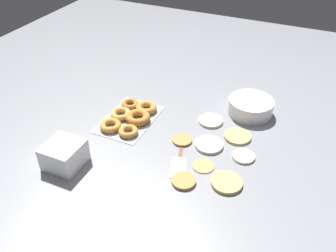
{
  "coord_description": "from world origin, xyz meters",
  "views": [
    {
      "loc": [
        1.06,
        0.41,
        0.92
      ],
      "look_at": [
        -0.02,
        -0.07,
        0.04
      ],
      "focal_mm": 38.0,
      "sensor_mm": 36.0,
      "label": 1
    }
  ],
  "objects_px": {
    "donut_tray": "(130,117)",
    "container_stack": "(64,155)",
    "pancake_4": "(237,136)",
    "pancake_5": "(211,121)",
    "batter_bowl": "(251,107)",
    "pancake_2": "(209,145)",
    "pancake_6": "(243,156)",
    "pancake_0": "(227,183)",
    "pancake_1": "(184,181)",
    "spatula": "(179,162)",
    "pancake_3": "(181,140)",
    "pancake_7": "(203,165)"
  },
  "relations": [
    {
      "from": "donut_tray",
      "to": "container_stack",
      "type": "bearing_deg",
      "value": -12.68
    },
    {
      "from": "pancake_4",
      "to": "pancake_5",
      "type": "xyz_separation_m",
      "value": [
        -0.06,
        -0.14,
        0.0
      ]
    },
    {
      "from": "donut_tray",
      "to": "batter_bowl",
      "type": "bearing_deg",
      "value": 119.93
    },
    {
      "from": "pancake_2",
      "to": "pancake_6",
      "type": "relative_size",
      "value": 1.3
    },
    {
      "from": "pancake_0",
      "to": "pancake_1",
      "type": "height_order",
      "value": "same"
    },
    {
      "from": "pancake_5",
      "to": "container_stack",
      "type": "bearing_deg",
      "value": -40.0
    },
    {
      "from": "pancake_1",
      "to": "pancake_5",
      "type": "xyz_separation_m",
      "value": [
        -0.39,
        -0.03,
        -0.0
      ]
    },
    {
      "from": "donut_tray",
      "to": "spatula",
      "type": "relative_size",
      "value": 1.16
    },
    {
      "from": "pancake_1",
      "to": "batter_bowl",
      "type": "bearing_deg",
      "value": 168.42
    },
    {
      "from": "pancake_3",
      "to": "pancake_5",
      "type": "distance_m",
      "value": 0.19
    },
    {
      "from": "pancake_5",
      "to": "container_stack",
      "type": "distance_m",
      "value": 0.64
    },
    {
      "from": "pancake_6",
      "to": "pancake_2",
      "type": "bearing_deg",
      "value": -94.17
    },
    {
      "from": "pancake_1",
      "to": "spatula",
      "type": "relative_size",
      "value": 0.33
    },
    {
      "from": "pancake_5",
      "to": "batter_bowl",
      "type": "height_order",
      "value": "batter_bowl"
    },
    {
      "from": "pancake_0",
      "to": "pancake_1",
      "type": "distance_m",
      "value": 0.15
    },
    {
      "from": "pancake_7",
      "to": "container_stack",
      "type": "distance_m",
      "value": 0.52
    },
    {
      "from": "pancake_7",
      "to": "donut_tray",
      "type": "height_order",
      "value": "donut_tray"
    },
    {
      "from": "pancake_3",
      "to": "pancake_1",
      "type": "bearing_deg",
      "value": 25.24
    },
    {
      "from": "donut_tray",
      "to": "pancake_3",
      "type": "bearing_deg",
      "value": 79.68
    },
    {
      "from": "pancake_7",
      "to": "batter_bowl",
      "type": "relative_size",
      "value": 0.42
    },
    {
      "from": "pancake_0",
      "to": "batter_bowl",
      "type": "distance_m",
      "value": 0.48
    },
    {
      "from": "pancake_1",
      "to": "pancake_6",
      "type": "distance_m",
      "value": 0.27
    },
    {
      "from": "pancake_5",
      "to": "pancake_1",
      "type": "bearing_deg",
      "value": 4.66
    },
    {
      "from": "pancake_6",
      "to": "donut_tray",
      "type": "relative_size",
      "value": 0.29
    },
    {
      "from": "pancake_0",
      "to": "spatula",
      "type": "xyz_separation_m",
      "value": [
        -0.03,
        -0.2,
        -0.0
      ]
    },
    {
      "from": "pancake_1",
      "to": "pancake_5",
      "type": "bearing_deg",
      "value": -175.34
    },
    {
      "from": "pancake_7",
      "to": "spatula",
      "type": "bearing_deg",
      "value": -78.23
    },
    {
      "from": "pancake_7",
      "to": "spatula",
      "type": "relative_size",
      "value": 0.31
    },
    {
      "from": "container_stack",
      "to": "spatula",
      "type": "bearing_deg",
      "value": 115.62
    },
    {
      "from": "pancake_5",
      "to": "spatula",
      "type": "height_order",
      "value": "pancake_5"
    },
    {
      "from": "donut_tray",
      "to": "spatula",
      "type": "distance_m",
      "value": 0.35
    },
    {
      "from": "pancake_2",
      "to": "spatula",
      "type": "distance_m",
      "value": 0.16
    },
    {
      "from": "pancake_4",
      "to": "pancake_6",
      "type": "xyz_separation_m",
      "value": [
        0.11,
        0.05,
        -0.0
      ]
    },
    {
      "from": "pancake_0",
      "to": "container_stack",
      "type": "relative_size",
      "value": 0.83
    },
    {
      "from": "donut_tray",
      "to": "container_stack",
      "type": "xyz_separation_m",
      "value": [
        0.36,
        -0.08,
        0.03
      ]
    },
    {
      "from": "pancake_2",
      "to": "pancake_7",
      "type": "relative_size",
      "value": 1.38
    },
    {
      "from": "pancake_5",
      "to": "container_stack",
      "type": "xyz_separation_m",
      "value": [
        0.49,
        -0.41,
        0.04
      ]
    },
    {
      "from": "pancake_2",
      "to": "pancake_5",
      "type": "relative_size",
      "value": 1.07
    },
    {
      "from": "pancake_7",
      "to": "container_stack",
      "type": "relative_size",
      "value": 0.61
    },
    {
      "from": "spatula",
      "to": "pancake_3",
      "type": "bearing_deg",
      "value": -177.45
    },
    {
      "from": "pancake_2",
      "to": "pancake_4",
      "type": "relative_size",
      "value": 1.02
    },
    {
      "from": "pancake_7",
      "to": "donut_tray",
      "type": "xyz_separation_m",
      "value": [
        -0.15,
        -0.4,
        0.01
      ]
    },
    {
      "from": "pancake_5",
      "to": "pancake_2",
      "type": "bearing_deg",
      "value": 16.57
    },
    {
      "from": "batter_bowl",
      "to": "container_stack",
      "type": "distance_m",
      "value": 0.83
    },
    {
      "from": "pancake_5",
      "to": "spatula",
      "type": "bearing_deg",
      "value": -4.33
    },
    {
      "from": "pancake_6",
      "to": "container_stack",
      "type": "relative_size",
      "value": 0.64
    },
    {
      "from": "pancake_4",
      "to": "pancake_6",
      "type": "height_order",
      "value": "same"
    },
    {
      "from": "container_stack",
      "to": "pancake_0",
      "type": "bearing_deg",
      "value": 104.58
    },
    {
      "from": "donut_tray",
      "to": "batter_bowl",
      "type": "height_order",
      "value": "batter_bowl"
    },
    {
      "from": "pancake_2",
      "to": "pancake_3",
      "type": "xyz_separation_m",
      "value": [
        0.02,
        -0.12,
        -0.0
      ]
    }
  ]
}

